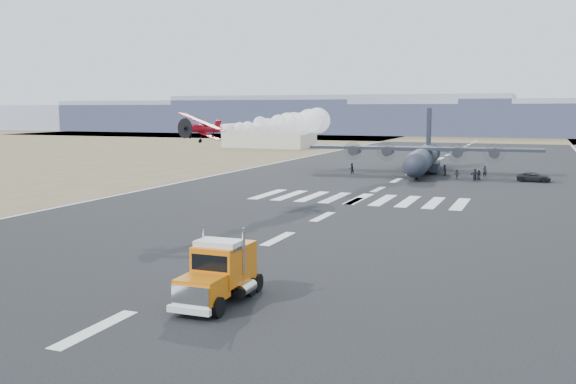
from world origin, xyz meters
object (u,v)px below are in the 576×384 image
Objects in this scene: crew_d at (425,169)px; crew_b at (444,170)px; crew_c at (457,174)px; crew_f at (475,174)px; transport_aircraft at (423,156)px; hangar_left at (270,135)px; semi_truck at (220,271)px; crew_a at (474,176)px; crew_h at (352,169)px; aerobatic_biplane at (201,128)px; crew_g at (485,171)px; crew_e at (479,175)px; support_vehicle at (534,177)px.

crew_b is at bearing 164.06° from crew_d.
crew_c is 2.78m from crew_f.
transport_aircraft reaches higher than crew_b.
crew_d is (54.71, -62.73, -2.47)m from hangar_left.
semi_truck is 5.02× the size of crew_a.
crew_b is at bearing 146.89° from crew_h.
crew_c is 0.84× the size of crew_h.
aerobatic_biplane is 56.40m from transport_aircraft.
crew_g is at bearing 73.14° from aerobatic_biplane.
transport_aircraft is at bearing 109.18° from crew_f.
crew_d is at bearing -51.52° from crew_c.
crew_c is at bearing 48.12° from crew_e.
crew_d is (-16.97, 4.43, 0.25)m from support_vehicle.
semi_truck is 69.17m from crew_a.
hangar_left reaches higher than crew_h.
aerobatic_biplane is 48.36m from crew_h.
crew_c is at bearing -48.39° from hangar_left.
crew_e is 0.88× the size of crew_f.
crew_d reaches higher than crew_a.
crew_h is (-11.67, -3.69, -0.00)m from crew_d.
crew_d is 1.00× the size of crew_h.
aerobatic_biplane is at bearing 120.28° from semi_truck.
hangar_left is 121.32m from aerobatic_biplane.
semi_truck is 1.48× the size of aerobatic_biplane.
support_vehicle is (17.88, -7.68, -2.17)m from transport_aircraft.
aerobatic_biplane is at bearing -143.40° from crew_f.
crew_e is at bearing -179.67° from crew_a.
semi_truck is 4.21× the size of crew_g.
crew_f reaches higher than crew_c.
aerobatic_biplane reaches higher than crew_d.
transport_aircraft is at bearing 5.05° from crew_e.
crew_g is at bearing 64.22° from support_vehicle.
crew_e is at bearing -44.86° from transport_aircraft.
crew_c is (2.52, -4.46, -0.15)m from crew_b.
aerobatic_biplane is 52.13m from crew_e.
support_vehicle is 8.56m from crew_f.
crew_c is at bearing 74.73° from aerobatic_biplane.
transport_aircraft is 24.20× the size of crew_e.
hangar_left is at bearing -124.03° from crew_a.
crew_d is (-0.93, 75.89, -0.81)m from semi_truck.
transport_aircraft is 3.88m from crew_d.
crew_c is (6.65, -8.58, -2.08)m from transport_aircraft.
crew_e is (8.10, 70.73, -0.95)m from semi_truck.
crew_d is at bearing -48.91° from hangar_left.
crew_f is at bearing 42.98° from crew_b.
crew_d is at bearing 15.53° from crew_g.
crew_b is 5.13m from crew_c.
crew_f reaches higher than support_vehicle.
hangar_left is 0.64× the size of transport_aircraft.
hangar_left reaches higher than crew_e.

